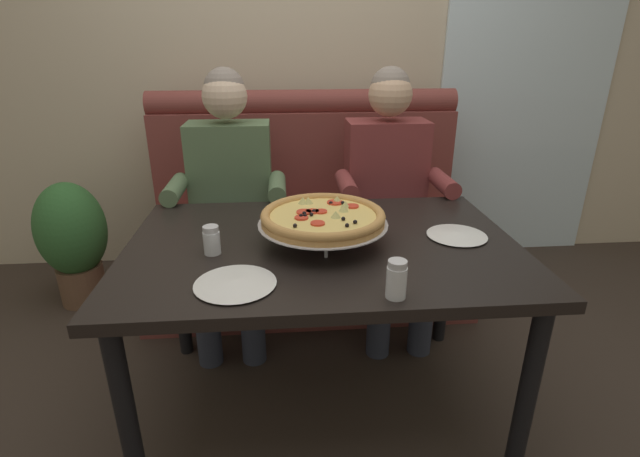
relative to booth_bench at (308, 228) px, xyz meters
The scene contains 13 objects.
ground_plane 1.01m from the booth_bench, 90.00° to the right, with size 16.00×16.00×0.00m, color #382D26.
back_wall_with_window 1.15m from the booth_bench, 90.00° to the left, with size 6.00×0.12×2.80m, color beige.
window_panel 1.81m from the booth_bench, 19.27° to the left, with size 1.10×0.02×2.80m, color white.
booth_bench is the anchor object (origin of this frame).
dining_table 0.97m from the booth_bench, 90.00° to the right, with size 1.38×0.93×0.72m.
diner_left 0.57m from the booth_bench, 145.72° to the right, with size 0.54×0.64×1.27m.
diner_right 0.57m from the booth_bench, 34.28° to the right, with size 0.54×0.64×1.27m.
pizza 1.03m from the booth_bench, 89.73° to the right, with size 0.45×0.45×0.13m.
shaker_oregano 1.39m from the booth_bench, 82.77° to the right, with size 0.06×0.06×0.11m.
shaker_pepper_flakes 1.12m from the booth_bench, 110.70° to the right, with size 0.06×0.06×0.10m.
plate_near_left 1.30m from the booth_bench, 103.01° to the right, with size 0.24×0.24×0.02m.
plate_near_right 1.10m from the booth_bench, 61.94° to the right, with size 0.22×0.22×0.02m.
potted_plant 1.28m from the booth_bench, behind, with size 0.36×0.36×0.70m.
Camera 1 is at (-0.14, -1.50, 1.39)m, focal length 26.09 mm.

